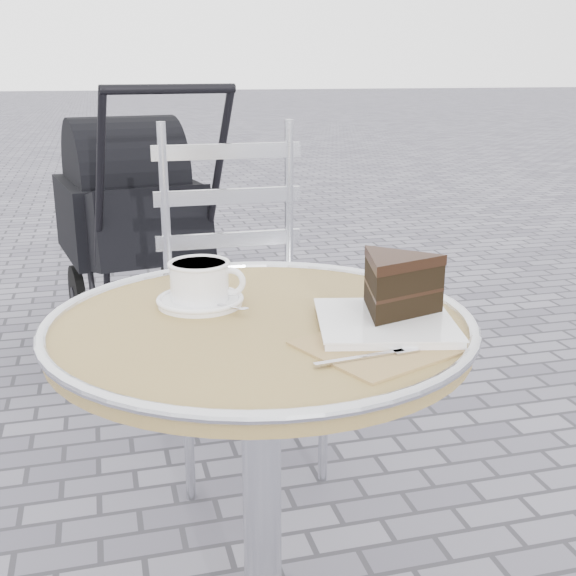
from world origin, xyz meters
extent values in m
cylinder|color=silver|center=(0.00, 0.00, 0.36)|extent=(0.07, 0.07, 0.67)
cylinder|color=tan|center=(0.00, 0.00, 0.71)|extent=(0.70, 0.70, 0.03)
torus|color=silver|center=(0.00, 0.00, 0.73)|extent=(0.72, 0.72, 0.02)
cylinder|color=white|center=(-0.08, 0.11, 0.74)|extent=(0.15, 0.15, 0.01)
cylinder|color=white|center=(-0.08, 0.11, 0.77)|extent=(0.13, 0.13, 0.07)
torus|color=white|center=(-0.03, 0.09, 0.77)|extent=(0.05, 0.03, 0.05)
cylinder|color=beige|center=(-0.08, 0.11, 0.80)|extent=(0.09, 0.09, 0.01)
cube|color=#9F7D57|center=(0.14, -0.17, 0.73)|extent=(0.25, 0.25, 0.00)
cube|color=white|center=(0.19, -0.09, 0.74)|extent=(0.25, 0.25, 0.01)
cylinder|color=silver|center=(-0.06, 0.63, 0.25)|extent=(0.03, 0.03, 0.50)
cylinder|color=silver|center=(0.32, 0.63, 0.25)|extent=(0.03, 0.03, 0.50)
cylinder|color=silver|center=(-0.06, 1.01, 0.25)|extent=(0.03, 0.03, 0.50)
cylinder|color=silver|center=(0.32, 1.01, 0.25)|extent=(0.03, 0.03, 0.50)
cube|color=silver|center=(0.13, 0.82, 0.51)|extent=(0.45, 0.45, 0.02)
cube|color=black|center=(-0.10, 1.84, 0.50)|extent=(0.55, 0.76, 0.42)
cylinder|color=black|center=(0.00, 1.28, 1.07)|extent=(0.44, 0.11, 0.03)
cylinder|color=black|center=(-0.26, 1.49, 0.09)|extent=(0.07, 0.19, 0.19)
cylinder|color=black|center=(0.17, 1.57, 0.09)|extent=(0.07, 0.19, 0.19)
cylinder|color=black|center=(-0.37, 2.11, 0.15)|extent=(0.09, 0.30, 0.29)
cylinder|color=black|center=(0.06, 2.19, 0.15)|extent=(0.09, 0.30, 0.29)
camera|label=1|loc=(-0.24, -1.11, 1.13)|focal=45.00mm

